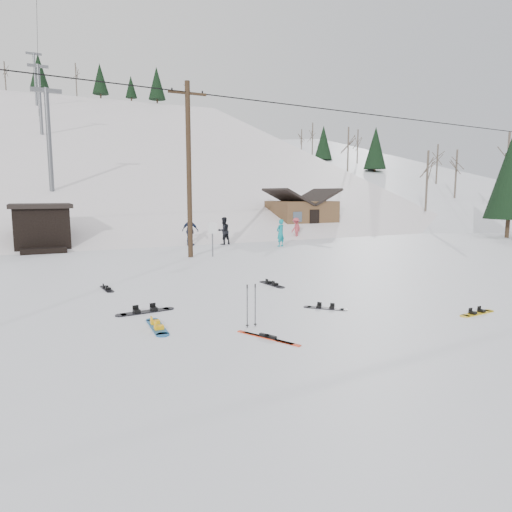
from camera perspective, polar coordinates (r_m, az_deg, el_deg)
name	(u,v)px	position (r m, az deg, el deg)	size (l,w,h in m)	color
ground	(291,336)	(11.11, 4.38, -9.89)	(200.00, 200.00, 0.00)	white
ski_slope	(85,308)	(66.16, -20.64, -6.06)	(60.00, 75.00, 45.00)	white
ridge_right	(338,283)	(74.72, 10.17, -3.32)	(34.00, 85.00, 36.00)	white
treeline_right	(362,217)	(65.85, 13.10, 4.76)	(20.00, 60.00, 10.00)	black
treeline_crest	(65,211)	(95.34, -22.76, 5.26)	(50.00, 6.00, 10.00)	black
utility_pole	(189,168)	(24.30, -8.39, 10.87)	(2.00, 0.26, 9.00)	#3A2819
trail_sign	(213,233)	(24.32, -5.45, 2.88)	(0.50, 0.09, 1.85)	#595B60
lift_hut	(42,227)	(30.14, -25.20, 3.30)	(3.40, 4.10, 2.75)	black
lift_tower_near	(49,134)	(39.40, -24.49, 13.73)	(2.20, 0.36, 8.00)	#595B60
lift_tower_mid	(40,95)	(60.15, -25.43, 17.68)	(2.20, 0.36, 8.00)	#595B60
lift_tower_far	(35,76)	(81.04, -25.89, 19.60)	(2.20, 0.36, 8.00)	#595B60
cabin	(301,215)	(38.92, 5.69, 5.06)	(5.39, 4.40, 3.77)	brown
hero_snowboard	(157,326)	(11.97, -12.26, -8.59)	(0.39, 1.72, 0.12)	#185C9D
hero_skis	(268,337)	(10.86, 1.49, -10.15)	(0.88, 1.67, 0.09)	red
ski_poles	(251,305)	(11.62, -0.60, -6.16)	(0.30, 0.08, 1.11)	black
board_scatter_a	(145,311)	(13.50, -13.67, -6.73)	(1.71, 0.45, 0.12)	black
board_scatter_b	(107,289)	(17.03, -18.15, -3.89)	(0.34, 1.34, 0.09)	black
board_scatter_d	(325,308)	(13.69, 8.67, -6.43)	(1.01, 0.99, 0.09)	black
board_scatter_e	(477,313)	(14.41, 25.91, -6.41)	(1.38, 0.36, 0.10)	yellow
board_scatter_f	(272,284)	(16.96, 2.00, -3.54)	(0.40, 1.50, 0.11)	black
skier_teal	(280,233)	(29.02, 3.07, 2.91)	(0.63, 0.41, 1.73)	#0E8691
skier_dark	(224,231)	(30.11, -4.06, 3.15)	(0.88, 0.68, 1.81)	black
skier_pink	(296,228)	(33.84, 5.02, 3.46)	(1.01, 0.58, 1.57)	#B9414B
skier_navy	(190,231)	(29.73, -8.22, 3.14)	(1.12, 0.47, 1.92)	#172039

